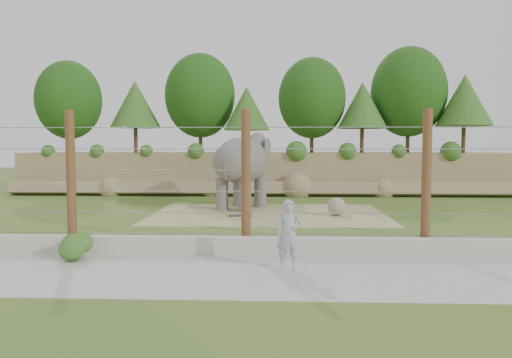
{
  "coord_description": "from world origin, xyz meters",
  "views": [
    {
      "loc": [
        0.9,
        -18.43,
        3.03
      ],
      "look_at": [
        0.0,
        2.0,
        1.6
      ],
      "focal_mm": 35.0,
      "sensor_mm": 36.0,
      "label": 1
    }
  ],
  "objects_px": {
    "elephant": "(242,171)",
    "zookeeper": "(289,235)",
    "barrier_fence": "(246,181)",
    "stone_ball": "(336,207)"
  },
  "relations": [
    {
      "from": "stone_ball",
      "to": "barrier_fence",
      "type": "height_order",
      "value": "barrier_fence"
    },
    {
      "from": "stone_ball",
      "to": "zookeeper",
      "type": "distance_m",
      "value": 9.41
    },
    {
      "from": "barrier_fence",
      "to": "zookeeper",
      "type": "relative_size",
      "value": 11.94
    },
    {
      "from": "elephant",
      "to": "zookeeper",
      "type": "height_order",
      "value": "elephant"
    },
    {
      "from": "stone_ball",
      "to": "zookeeper",
      "type": "bearing_deg",
      "value": -103.56
    },
    {
      "from": "elephant",
      "to": "barrier_fence",
      "type": "height_order",
      "value": "barrier_fence"
    },
    {
      "from": "zookeeper",
      "to": "barrier_fence",
      "type": "bearing_deg",
      "value": 122.44
    },
    {
      "from": "stone_ball",
      "to": "barrier_fence",
      "type": "bearing_deg",
      "value": -115.55
    },
    {
      "from": "elephant",
      "to": "barrier_fence",
      "type": "distance_m",
      "value": 9.38
    },
    {
      "from": "elephant",
      "to": "stone_ball",
      "type": "bearing_deg",
      "value": -8.74
    }
  ]
}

